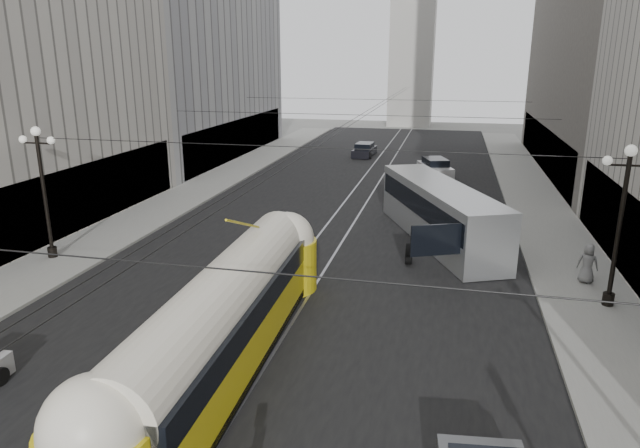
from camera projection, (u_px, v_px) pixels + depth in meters
The scene contains 15 objects.
road at pixel (355, 203), 38.91m from camera, with size 20.00×85.00×0.02m, color black.
sidewalk_left at pixel (212, 183), 44.75m from camera, with size 4.00×72.00×0.15m, color gray.
sidewalk_right at pixel (534, 199), 39.58m from camera, with size 4.00×72.00×0.15m, color gray.
rail_left at pixel (344, 202), 39.07m from camera, with size 0.12×85.00×0.04m, color gray.
rail_right at pixel (366, 204), 38.75m from camera, with size 0.12×85.00×0.04m, color gray.
building_left_far at pixel (176, 5), 53.67m from camera, with size 12.60×28.60×28.60m.
distant_tower at pixel (414, 17), 79.10m from camera, with size 6.00×6.00×31.36m.
lamppost_left_mid at pixel (43, 185), 27.01m from camera, with size 1.86×0.44×6.37m.
lamppost_right_mid at pixel (621, 218), 21.58m from camera, with size 1.86×0.44×6.37m.
catenary at pixel (356, 118), 36.28m from camera, with size 25.00×72.00×0.23m.
streetcar at pixel (225, 317), 18.04m from camera, with size 2.84×15.70×3.43m.
city_bus at pixel (440, 210), 30.54m from camera, with size 7.17×12.58×3.08m.
sedan_white_far at pixel (435, 168), 47.78m from camera, with size 3.29×4.99×1.46m.
sedan_dark_far at pixel (364, 150), 57.03m from camera, with size 2.01×4.37×1.35m.
pedestrian_sidewalk_right at pixel (588, 263), 24.62m from camera, with size 0.86×0.53×1.75m, color slate.
Camera 1 is at (6.15, -4.81, 9.60)m, focal length 32.00 mm.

